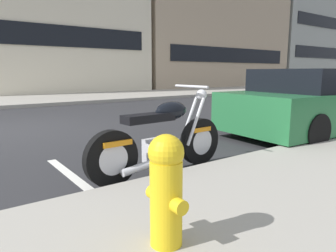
# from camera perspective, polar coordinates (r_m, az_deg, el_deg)

# --- Properties ---
(ground_plane) EXTENTS (260.00, 260.00, 0.00)m
(ground_plane) POSITION_cam_1_polar(r_m,az_deg,el_deg) (7.74, -26.46, -0.82)
(ground_plane) COLOR #28282B
(sidewalk_far_curb) EXTENTS (120.00, 5.00, 0.14)m
(sidewalk_far_curb) POSITION_cam_1_polar(r_m,az_deg,el_deg) (19.75, 6.02, 6.31)
(sidewalk_far_curb) COLOR gray
(sidewalk_far_curb) RESTS_ON ground
(parking_stall_stripe) EXTENTS (0.12, 2.20, 0.01)m
(parking_stall_stripe) POSITION_cam_1_polar(r_m,az_deg,el_deg) (3.97, -16.26, -9.59)
(parking_stall_stripe) COLOR silver
(parking_stall_stripe) RESTS_ON ground
(parked_motorcycle) EXTENTS (2.07, 0.62, 1.13)m
(parked_motorcycle) POSITION_cam_1_polar(r_m,az_deg,el_deg) (3.96, -1.15, -2.73)
(parked_motorcycle) COLOR black
(parked_motorcycle) RESTS_ON ground
(parked_car_behind_motorcycle) EXTENTS (4.71, 2.15, 1.36)m
(parked_car_behind_motorcycle) POSITION_cam_1_polar(r_m,az_deg,el_deg) (7.43, 26.21, 3.93)
(parked_car_behind_motorcycle) COLOR #236638
(parked_car_behind_motorcycle) RESTS_ON ground
(fire_hydrant) EXTENTS (0.24, 0.36, 0.77)m
(fire_hydrant) POSITION_cam_1_polar(r_m,az_deg,el_deg) (2.10, -0.34, -11.20)
(fire_hydrant) COLOR gold
(fire_hydrant) RESTS_ON sidewalk_near_curb
(townhouse_far_uphill) EXTENTS (14.41, 10.93, 11.61)m
(townhouse_far_uphill) POSITION_cam_1_polar(r_m,az_deg,el_deg) (29.42, 3.77, 18.73)
(townhouse_far_uphill) COLOR tan
(townhouse_far_uphill) RESTS_ON ground
(townhouse_near_left) EXTENTS (10.30, 8.82, 14.58)m
(townhouse_near_left) POSITION_cam_1_polar(r_m,az_deg,el_deg) (38.37, 20.50, 18.32)
(townhouse_near_left) COLOR #939993
(townhouse_near_left) RESTS_ON ground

